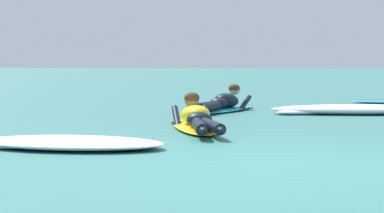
{
  "coord_description": "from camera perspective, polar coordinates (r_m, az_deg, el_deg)",
  "views": [
    {
      "loc": [
        -1.15,
        -6.66,
        0.97
      ],
      "look_at": [
        -0.52,
        4.82,
        0.21
      ],
      "focal_mm": 67.91,
      "sensor_mm": 36.0,
      "label": 1
    }
  ],
  "objects": [
    {
      "name": "surfer_near",
      "position": [
        9.82,
        0.38,
        -1.09
      ],
      "size": [
        0.7,
        2.75,
        0.55
      ],
      "color": "yellow",
      "rests_on": "ground"
    },
    {
      "name": "whitewater_far_band",
      "position": [
        12.96,
        12.85,
        -0.25
      ],
      "size": [
        3.05,
        1.03,
        0.17
      ],
      "color": "white",
      "rests_on": "ground"
    },
    {
      "name": "ground_plane",
      "position": [
        16.73,
        0.8,
        0.46
      ],
      "size": [
        120.0,
        120.0,
        0.0
      ],
      "primitive_type": "plane",
      "color": "#387A75"
    },
    {
      "name": "surfer_far",
      "position": [
        13.29,
        2.5,
        0.18
      ],
      "size": [
        1.57,
        2.44,
        0.53
      ],
      "color": "#2DB2D1",
      "rests_on": "ground"
    },
    {
      "name": "whitewater_mid_right",
      "position": [
        8.01,
        -9.49,
        -2.82
      ],
      "size": [
        2.29,
        1.55,
        0.12
      ],
      "color": "white",
      "rests_on": "ground"
    }
  ]
}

